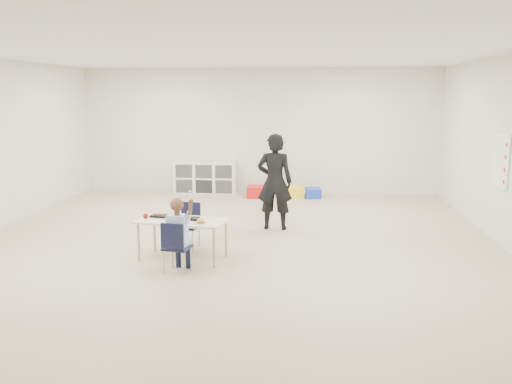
# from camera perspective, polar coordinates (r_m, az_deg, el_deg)

# --- Properties ---
(room) EXTENTS (9.00, 9.02, 2.80)m
(room) POSITION_cam_1_polar(r_m,az_deg,el_deg) (7.80, -2.92, 4.27)
(room) COLOR beige
(room) RESTS_ON ground
(table) EXTENTS (1.28, 0.79, 0.55)m
(table) POSITION_cam_1_polar(r_m,az_deg,el_deg) (7.42, -7.72, -4.94)
(table) COLOR #F9F0C7
(table) RESTS_ON ground
(chair_near) EXTENTS (0.36, 0.35, 0.66)m
(chair_near) POSITION_cam_1_polar(r_m,az_deg,el_deg) (6.89, -8.29, -5.71)
(chair_near) COLOR black
(chair_near) RESTS_ON ground
(chair_far) EXTENTS (0.36, 0.35, 0.66)m
(chair_far) POSITION_cam_1_polar(r_m,az_deg,el_deg) (7.92, -7.23, -3.57)
(chair_far) COLOR black
(chair_far) RESTS_ON ground
(child) EXTENTS (0.51, 0.51, 1.04)m
(child) POSITION_cam_1_polar(r_m,az_deg,el_deg) (6.84, -8.33, -4.18)
(child) COLOR #B8D2F9
(child) RESTS_ON chair_near
(lunch_tray_near) EXTENTS (0.24, 0.20, 0.03)m
(lunch_tray_near) POSITION_cam_1_polar(r_m,az_deg,el_deg) (7.35, -6.93, -2.78)
(lunch_tray_near) COLOR black
(lunch_tray_near) RESTS_ON table
(lunch_tray_far) EXTENTS (0.24, 0.20, 0.03)m
(lunch_tray_far) POSITION_cam_1_polar(r_m,az_deg,el_deg) (7.57, -10.14, -2.48)
(lunch_tray_far) COLOR black
(lunch_tray_far) RESTS_ON table
(milk_carton) EXTENTS (0.08, 0.08, 0.10)m
(milk_carton) POSITION_cam_1_polar(r_m,az_deg,el_deg) (7.24, -7.81, -2.71)
(milk_carton) COLOR white
(milk_carton) RESTS_ON table
(bread_roll) EXTENTS (0.09, 0.09, 0.07)m
(bread_roll) POSITION_cam_1_polar(r_m,az_deg,el_deg) (7.13, -5.85, -3.01)
(bread_roll) COLOR tan
(bread_roll) RESTS_ON table
(apple_near) EXTENTS (0.07, 0.07, 0.07)m
(apple_near) POSITION_cam_1_polar(r_m,az_deg,el_deg) (7.45, -8.15, -2.47)
(apple_near) COLOR maroon
(apple_near) RESTS_ON table
(apple_far) EXTENTS (0.07, 0.07, 0.07)m
(apple_far) POSITION_cam_1_polar(r_m,az_deg,el_deg) (7.49, -11.54, -2.50)
(apple_far) COLOR maroon
(apple_far) RESTS_ON table
(cubby_shelf) EXTENTS (1.40, 0.40, 0.70)m
(cubby_shelf) POSITION_cam_1_polar(r_m,az_deg,el_deg) (12.33, -5.35, 1.50)
(cubby_shelf) COLOR white
(cubby_shelf) RESTS_ON ground
(rules_poster) EXTENTS (0.02, 0.60, 0.80)m
(rules_poster) POSITION_cam_1_polar(r_m,az_deg,el_deg) (8.78, 24.42, 3.05)
(rules_poster) COLOR white
(rules_poster) RESTS_ON room
(adult) EXTENTS (0.59, 0.40, 1.59)m
(adult) POSITION_cam_1_polar(r_m,az_deg,el_deg) (8.90, 1.98, 1.08)
(adult) COLOR black
(adult) RESTS_ON ground
(bin_red) EXTENTS (0.38, 0.49, 0.24)m
(bin_red) POSITION_cam_1_polar(r_m,az_deg,el_deg) (11.83, 0.04, 0.05)
(bin_red) COLOR red
(bin_red) RESTS_ON ground
(bin_yellow) EXTENTS (0.43, 0.51, 0.23)m
(bin_yellow) POSITION_cam_1_polar(r_m,az_deg,el_deg) (11.84, 4.06, 0.00)
(bin_yellow) COLOR yellow
(bin_yellow) RESTS_ON ground
(bin_blue) EXTENTS (0.36, 0.44, 0.20)m
(bin_blue) POSITION_cam_1_polar(r_m,az_deg,el_deg) (11.84, 6.05, -0.09)
(bin_blue) COLOR blue
(bin_blue) RESTS_ON ground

